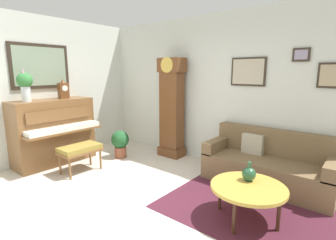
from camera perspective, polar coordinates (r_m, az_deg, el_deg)
The scene contains 13 objects.
ground_plane at distance 3.62m, azimuth -11.70°, elevation -19.31°, with size 6.40×6.00×0.10m, color beige.
wall_left at distance 5.44m, azimuth -29.91°, elevation 5.82°, with size 0.13×4.90×2.80m.
wall_back at distance 4.99m, azimuth 9.78°, elevation 6.70°, with size 5.30×0.13×2.80m.
area_rug at distance 3.59m, azimuth 16.92°, elevation -18.80°, with size 2.10×1.50×0.01m, color #4C1E2D.
piano at distance 5.34m, azimuth -24.33°, elevation -2.32°, with size 0.87×1.44×1.24m.
piano_bench at distance 4.72m, azimuth -19.21°, elevation -6.34°, with size 0.42×0.70×0.48m.
grandfather_clock at distance 5.21m, azimuth 0.83°, elevation 2.16°, with size 0.52×0.34×2.03m.
couch at distance 4.33m, azimuth 21.61°, elevation -9.36°, with size 1.90×0.80×0.84m.
coffee_table at distance 3.23m, azimuth 17.62°, elevation -14.44°, with size 0.88×0.88×0.43m.
mantel_clock at distance 5.35m, azimuth -22.51°, elevation 6.34°, with size 0.13×0.18×0.38m.
flower_vase at distance 5.05m, azimuth -29.55°, elevation 7.17°, with size 0.26×0.26×0.58m.
green_jug at distance 3.33m, azimuth 17.76°, elevation -11.48°, with size 0.17×0.17×0.24m.
potted_plant at distance 5.33m, azimuth -10.72°, elevation -4.92°, with size 0.36×0.36×0.56m.
Camera 1 is at (2.47, -1.93, 1.75)m, focal length 27.05 mm.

